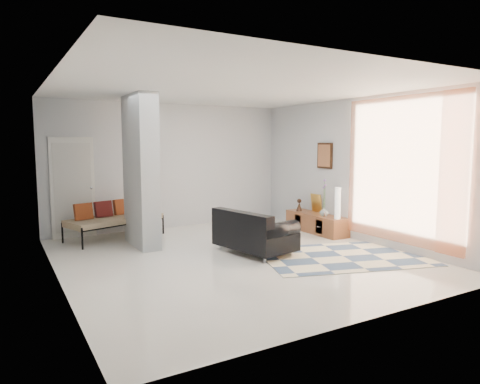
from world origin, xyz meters
TOP-DOWN VIEW (x-y plane):
  - floor at (0.00, 0.00)m, footprint 6.00×6.00m
  - ceiling at (0.00, 0.00)m, footprint 6.00×6.00m
  - wall_back at (0.00, 3.00)m, footprint 6.00×0.00m
  - wall_front at (0.00, -3.00)m, footprint 6.00×0.00m
  - wall_left at (-2.75, 0.00)m, footprint 0.00×6.00m
  - wall_right at (2.75, 0.00)m, footprint 0.00×6.00m
  - partition_column at (-1.10, 1.60)m, footprint 0.35×1.20m
  - hallway_door at (-2.10, 2.96)m, footprint 0.85×0.06m
  - curtain at (2.67, -1.15)m, footprint 0.00×2.55m
  - wall_art at (2.72, 0.90)m, footprint 0.04×0.45m
  - media_console at (2.52, 0.90)m, footprint 0.45×1.60m
  - loveseat at (0.39, 0.06)m, footprint 1.10×1.56m
  - daybed at (-1.43, 2.46)m, footprint 2.01×1.34m
  - area_rug at (1.60, -0.90)m, footprint 3.12×2.52m
  - cylinder_lamp at (2.50, 0.23)m, footprint 0.12×0.12m
  - bronze_figurine at (2.47, 1.44)m, footprint 0.15×0.15m
  - vase at (2.47, 0.60)m, footprint 0.20×0.20m

SIDE VIEW (x-z plane):
  - floor at x=0.00m, z-range 0.00..0.00m
  - area_rug at x=1.60m, z-range 0.00..0.01m
  - media_console at x=2.52m, z-range -0.19..0.61m
  - loveseat at x=0.39m, z-range -0.02..0.74m
  - daybed at x=-1.43m, z-range 0.03..0.80m
  - vase at x=2.47m, z-range 0.40..0.59m
  - bronze_figurine at x=2.47m, z-range 0.40..0.67m
  - cylinder_lamp at x=2.50m, z-range 0.40..1.03m
  - hallway_door at x=-2.10m, z-range 0.00..2.04m
  - partition_column at x=-1.10m, z-range 0.00..2.80m
  - wall_back at x=0.00m, z-range -1.60..4.40m
  - wall_front at x=0.00m, z-range -1.60..4.40m
  - wall_left at x=-2.75m, z-range -1.60..4.40m
  - wall_right at x=2.75m, z-range -1.60..4.40m
  - curtain at x=2.67m, z-range 0.17..2.72m
  - wall_art at x=2.72m, z-range 1.38..1.92m
  - ceiling at x=0.00m, z-range 2.80..2.80m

